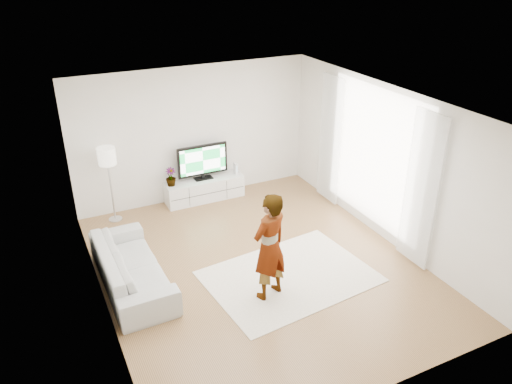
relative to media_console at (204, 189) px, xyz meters
name	(u,v)px	position (x,y,z in m)	size (l,w,h in m)	color
floor	(259,266)	(-0.08, -2.76, -0.23)	(6.00, 6.00, 0.00)	#9F7548
ceiling	(259,105)	(-0.08, -2.76, 2.57)	(6.00, 6.00, 0.00)	white
wall_left	(95,227)	(-2.58, -2.76, 1.17)	(0.02, 6.00, 2.80)	silver
wall_right	(386,165)	(2.42, -2.76, 1.17)	(0.02, 6.00, 2.80)	silver
wall_back	(194,134)	(-0.08, 0.24, 1.17)	(5.00, 0.02, 2.80)	silver
wall_front	(382,302)	(-0.08, -5.76, 1.17)	(5.00, 0.02, 2.80)	silver
window	(375,156)	(2.40, -2.46, 1.22)	(0.01, 2.60, 2.50)	white
curtain_near	(421,191)	(2.32, -3.76, 1.12)	(0.04, 0.70, 2.60)	white
curtain_far	(330,140)	(2.32, -1.16, 1.12)	(0.04, 0.70, 2.60)	white
media_console	(204,189)	(0.00, 0.00, 0.00)	(1.66, 0.47, 0.47)	silver
television	(203,161)	(0.00, 0.03, 0.64)	(1.07, 0.21, 0.75)	black
game_console	(235,168)	(0.73, 0.00, 0.35)	(0.06, 0.17, 0.22)	white
potted_plant	(171,177)	(-0.71, 0.00, 0.42)	(0.21, 0.21, 0.38)	#3F7238
rug	(290,276)	(0.24, -3.25, -0.23)	(2.61, 1.88, 0.01)	#F3E6CF
player	(270,247)	(-0.27, -3.52, 0.64)	(0.63, 0.41, 1.72)	#334772
sofa	(131,266)	(-2.09, -2.32, 0.10)	(2.27, 0.89, 0.66)	#B8B8B3
floor_lamp	(107,159)	(-1.91, -0.06, 1.05)	(0.34, 0.34, 1.51)	silver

